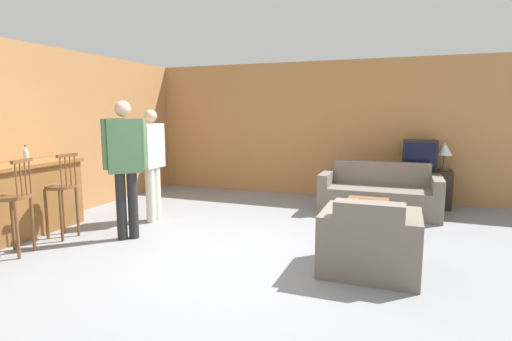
{
  "coord_description": "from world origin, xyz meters",
  "views": [
    {
      "loc": [
        1.77,
        -4.02,
        1.62
      ],
      "look_at": [
        -0.09,
        0.97,
        0.85
      ],
      "focal_mm": 28.0,
      "sensor_mm": 36.0,
      "label": 1
    }
  ],
  "objects_px": {
    "armchair_near": "(370,244)",
    "coffee_table": "(366,208)",
    "tv_unit": "(418,188)",
    "tv": "(420,155)",
    "table_lamp": "(445,150)",
    "person_by_window": "(152,159)",
    "bar_chair_near": "(14,205)",
    "bottle": "(26,154)",
    "person_by_counter": "(125,161)",
    "bar_chair_mid": "(62,194)",
    "book_on_table": "(365,200)",
    "couch_far": "(379,195)"
  },
  "relations": [
    {
      "from": "bottle",
      "to": "table_lamp",
      "type": "height_order",
      "value": "bottle"
    },
    {
      "from": "couch_far",
      "to": "person_by_window",
      "type": "bearing_deg",
      "value": -151.78
    },
    {
      "from": "tv",
      "to": "book_on_table",
      "type": "relative_size",
      "value": 2.81
    },
    {
      "from": "armchair_near",
      "to": "table_lamp",
      "type": "height_order",
      "value": "table_lamp"
    },
    {
      "from": "tv",
      "to": "book_on_table",
      "type": "height_order",
      "value": "tv"
    },
    {
      "from": "table_lamp",
      "to": "person_by_window",
      "type": "height_order",
      "value": "person_by_window"
    },
    {
      "from": "tv_unit",
      "to": "tv",
      "type": "relative_size",
      "value": 1.93
    },
    {
      "from": "coffee_table",
      "to": "bottle",
      "type": "distance_m",
      "value": 4.62
    },
    {
      "from": "armchair_near",
      "to": "coffee_table",
      "type": "xyz_separation_m",
      "value": [
        -0.16,
        1.34,
        0.06
      ]
    },
    {
      "from": "bar_chair_near",
      "to": "tv_unit",
      "type": "distance_m",
      "value": 6.08
    },
    {
      "from": "table_lamp",
      "to": "person_by_window",
      "type": "bearing_deg",
      "value": -149.54
    },
    {
      "from": "bar_chair_near",
      "to": "bottle",
      "type": "height_order",
      "value": "bottle"
    },
    {
      "from": "bar_chair_near",
      "to": "person_by_counter",
      "type": "height_order",
      "value": "person_by_counter"
    },
    {
      "from": "bar_chair_mid",
      "to": "armchair_near",
      "type": "bearing_deg",
      "value": 2.91
    },
    {
      "from": "bar_chair_near",
      "to": "tv",
      "type": "relative_size",
      "value": 2.0
    },
    {
      "from": "bar_chair_mid",
      "to": "book_on_table",
      "type": "height_order",
      "value": "bar_chair_mid"
    },
    {
      "from": "coffee_table",
      "to": "person_by_window",
      "type": "xyz_separation_m",
      "value": [
        -3.06,
        -0.44,
        0.59
      ]
    },
    {
      "from": "bar_chair_near",
      "to": "tv",
      "type": "xyz_separation_m",
      "value": [
        4.38,
        4.21,
        0.32
      ]
    },
    {
      "from": "tv",
      "to": "table_lamp",
      "type": "xyz_separation_m",
      "value": [
        0.39,
        0.0,
        0.09
      ]
    },
    {
      "from": "couch_far",
      "to": "tv",
      "type": "bearing_deg",
      "value": 51.06
    },
    {
      "from": "bar_chair_near",
      "to": "bottle",
      "type": "xyz_separation_m",
      "value": [
        -0.62,
        0.72,
        0.48
      ]
    },
    {
      "from": "bottle",
      "to": "person_by_counter",
      "type": "bearing_deg",
      "value": 8.42
    },
    {
      "from": "coffee_table",
      "to": "bar_chair_mid",
      "type": "bearing_deg",
      "value": -157.33
    },
    {
      "from": "armchair_near",
      "to": "book_on_table",
      "type": "height_order",
      "value": "armchair_near"
    },
    {
      "from": "bar_chair_mid",
      "to": "book_on_table",
      "type": "distance_m",
      "value": 4.02
    },
    {
      "from": "person_by_counter",
      "to": "coffee_table",
      "type": "bearing_deg",
      "value": 24.14
    },
    {
      "from": "tv",
      "to": "person_by_counter",
      "type": "height_order",
      "value": "person_by_counter"
    },
    {
      "from": "bottle",
      "to": "table_lamp",
      "type": "xyz_separation_m",
      "value": [
        5.39,
        3.49,
        -0.07
      ]
    },
    {
      "from": "bar_chair_near",
      "to": "coffee_table",
      "type": "distance_m",
      "value": 4.31
    },
    {
      "from": "bar_chair_near",
      "to": "tv_unit",
      "type": "height_order",
      "value": "bar_chair_near"
    },
    {
      "from": "armchair_near",
      "to": "table_lamp",
      "type": "bearing_deg",
      "value": 74.52
    },
    {
      "from": "armchair_near",
      "to": "tv",
      "type": "distance_m",
      "value": 3.43
    },
    {
      "from": "bar_chair_mid",
      "to": "tv_unit",
      "type": "bearing_deg",
      "value": 38.89
    },
    {
      "from": "bar_chair_near",
      "to": "bottle",
      "type": "bearing_deg",
      "value": 130.97
    },
    {
      "from": "armchair_near",
      "to": "tv",
      "type": "bearing_deg",
      "value": 80.84
    },
    {
      "from": "bar_chair_mid",
      "to": "book_on_table",
      "type": "bearing_deg",
      "value": 24.43
    },
    {
      "from": "tv_unit",
      "to": "table_lamp",
      "type": "bearing_deg",
      "value": 0.0
    },
    {
      "from": "table_lamp",
      "to": "bar_chair_near",
      "type": "bearing_deg",
      "value": -138.58
    },
    {
      "from": "tv",
      "to": "tv_unit",
      "type": "bearing_deg",
      "value": 90.0
    },
    {
      "from": "coffee_table",
      "to": "tv",
      "type": "distance_m",
      "value": 2.18
    },
    {
      "from": "book_on_table",
      "to": "person_by_window",
      "type": "bearing_deg",
      "value": -169.51
    },
    {
      "from": "tv_unit",
      "to": "table_lamp",
      "type": "distance_m",
      "value": 0.78
    },
    {
      "from": "couch_far",
      "to": "armchair_near",
      "type": "xyz_separation_m",
      "value": [
        0.06,
        -2.6,
        0.0
      ]
    },
    {
      "from": "bottle",
      "to": "book_on_table",
      "type": "xyz_separation_m",
      "value": [
        4.28,
        1.62,
        -0.64
      ]
    },
    {
      "from": "armchair_near",
      "to": "coffee_table",
      "type": "height_order",
      "value": "armchair_near"
    },
    {
      "from": "book_on_table",
      "to": "person_by_window",
      "type": "height_order",
      "value": "person_by_window"
    },
    {
      "from": "person_by_counter",
      "to": "person_by_window",
      "type": "bearing_deg",
      "value": 102.55
    },
    {
      "from": "book_on_table",
      "to": "person_by_window",
      "type": "xyz_separation_m",
      "value": [
        -3.03,
        -0.56,
        0.51
      ]
    },
    {
      "from": "coffee_table",
      "to": "bar_chair_near",
      "type": "bearing_deg",
      "value": -149.02
    },
    {
      "from": "couch_far",
      "to": "coffee_table",
      "type": "height_order",
      "value": "couch_far"
    }
  ]
}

